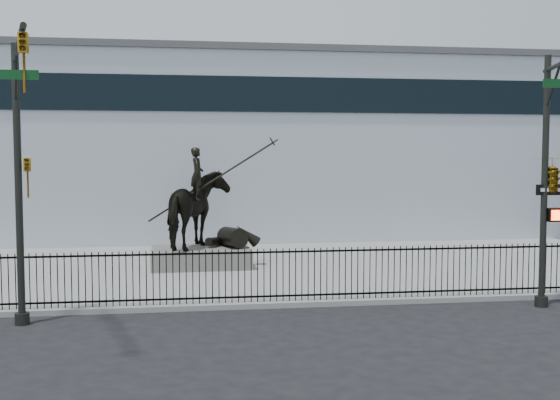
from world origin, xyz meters
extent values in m
plane|color=black|center=(0.00, 0.00, 0.00)|extent=(120.00, 120.00, 0.00)
cube|color=gray|center=(0.00, 7.00, 0.07)|extent=(30.00, 12.00, 0.15)
cube|color=silver|center=(0.00, 20.00, 4.50)|extent=(44.00, 14.00, 9.00)
cube|color=black|center=(0.00, 1.25, 0.30)|extent=(22.00, 0.05, 0.05)
cube|color=black|center=(0.00, 1.25, 1.55)|extent=(22.00, 0.05, 0.05)
cube|color=black|center=(0.00, 1.25, 0.90)|extent=(22.00, 0.03, 1.50)
cube|color=#56544F|center=(-2.38, 7.40, 0.49)|extent=(3.66, 2.57, 0.67)
imported|color=black|center=(-2.38, 7.40, 2.26)|extent=(2.51, 2.91, 2.87)
imported|color=black|center=(-2.50, 7.40, 3.57)|extent=(0.48, 0.72, 1.94)
cylinder|color=black|center=(-1.99, 7.41, 3.27)|extent=(4.61, 0.19, 2.92)
cylinder|color=black|center=(-7.00, 0.20, 0.15)|extent=(0.36, 0.36, 0.30)
cylinder|color=black|center=(-7.00, 0.20, 3.50)|extent=(0.18, 0.18, 7.00)
cylinder|color=black|center=(-6.40, -1.92, 6.60)|extent=(1.47, 4.84, 0.12)
imported|color=#B47E14|center=(-5.80, -4.05, 5.97)|extent=(0.18, 0.22, 1.10)
imported|color=#B47E14|center=(-6.78, 0.20, 3.70)|extent=(0.16, 0.20, 1.00)
cube|color=#0C3F19|center=(-6.64, -1.00, 6.10)|extent=(0.90, 0.03, 0.22)
cylinder|color=black|center=(7.00, 0.20, 0.15)|extent=(0.36, 0.36, 0.30)
cylinder|color=black|center=(7.00, 0.20, 3.50)|extent=(0.18, 0.18, 7.00)
imported|color=#B47E14|center=(7.22, 0.20, 3.70)|extent=(0.53, 2.48, 1.00)
cube|color=#0C3F19|center=(6.64, -1.00, 6.10)|extent=(0.90, 0.03, 0.22)
cube|color=black|center=(7.28, 0.15, 2.60)|extent=(0.38, 0.22, 0.38)
cube|color=#FF2D05|center=(7.28, 0.03, 2.60)|extent=(0.28, 0.02, 0.28)
cube|color=black|center=(7.20, 0.15, 3.30)|extent=(0.95, 0.03, 0.30)
camera|label=1|loc=(-2.81, -16.78, 4.28)|focal=42.00mm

